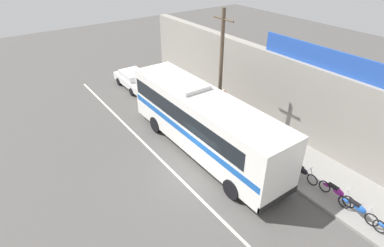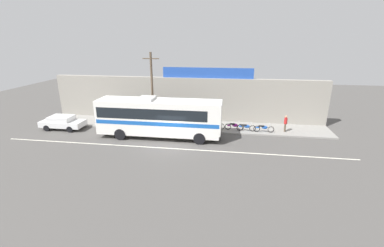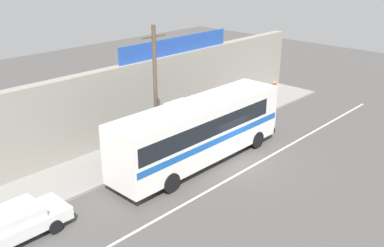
% 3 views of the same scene
% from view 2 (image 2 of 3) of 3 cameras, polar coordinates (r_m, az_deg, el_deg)
% --- Properties ---
extents(ground_plane, '(70.00, 70.00, 0.00)m').
position_cam_2_polar(ground_plane, '(22.77, -4.65, -4.67)').
color(ground_plane, '#4F4C49').
extents(sidewalk_slab, '(30.00, 3.60, 0.14)m').
position_cam_2_polar(sidewalk_slab, '(27.51, -2.25, -0.37)').
color(sidewalk_slab, gray).
rests_on(sidewalk_slab, ground_plane).
extents(storefront_facade, '(30.00, 0.70, 4.80)m').
position_cam_2_polar(storefront_facade, '(28.91, -1.52, 5.36)').
color(storefront_facade, gray).
rests_on(storefront_facade, ground_plane).
extents(storefront_billboard, '(9.68, 0.12, 1.10)m').
position_cam_2_polar(storefront_billboard, '(28.09, 3.43, 11.06)').
color(storefront_billboard, '#234CAD').
rests_on(storefront_billboard, storefront_facade).
extents(road_center_stripe, '(30.00, 0.14, 0.01)m').
position_cam_2_polar(road_center_stripe, '(22.06, -5.11, -5.46)').
color(road_center_stripe, silver).
rests_on(road_center_stripe, ground_plane).
extents(intercity_bus, '(11.38, 2.67, 3.78)m').
position_cam_2_polar(intercity_bus, '(23.98, -7.39, 1.67)').
color(intercity_bus, white).
rests_on(intercity_bus, ground_plane).
extents(parked_car, '(4.30, 1.91, 1.37)m').
position_cam_2_polar(parked_car, '(29.46, -26.61, 0.29)').
color(parked_car, silver).
rests_on(parked_car, ground_plane).
extents(utility_pole, '(1.60, 0.22, 7.49)m').
position_cam_2_polar(utility_pole, '(25.88, -8.75, 7.29)').
color(utility_pole, brown).
rests_on(utility_pole, sidewalk_slab).
extents(motorcycle_purple, '(1.87, 0.56, 0.94)m').
position_cam_2_polar(motorcycle_purple, '(26.09, 9.24, -0.50)').
color(motorcycle_purple, black).
rests_on(motorcycle_purple, sidewalk_slab).
extents(motorcycle_red, '(1.87, 0.56, 0.94)m').
position_cam_2_polar(motorcycle_red, '(25.97, 11.78, -0.74)').
color(motorcycle_red, black).
rests_on(motorcycle_red, sidewalk_slab).
extents(motorcycle_green, '(1.92, 0.56, 0.94)m').
position_cam_2_polar(motorcycle_green, '(26.04, 5.03, -0.37)').
color(motorcycle_green, black).
rests_on(motorcycle_green, sidewalk_slab).
extents(motorcycle_orange, '(1.96, 0.56, 0.94)m').
position_cam_2_polar(motorcycle_orange, '(26.07, 15.48, -0.96)').
color(motorcycle_orange, black).
rests_on(motorcycle_orange, sidewalk_slab).
extents(pedestrian_far_left, '(0.30, 0.48, 1.63)m').
position_cam_2_polar(pedestrian_far_left, '(26.73, 19.91, 0.24)').
color(pedestrian_far_left, brown).
rests_on(pedestrian_far_left, sidewalk_slab).
extents(pedestrian_by_curb, '(0.30, 0.48, 1.70)m').
position_cam_2_polar(pedestrian_by_curb, '(28.61, -10.41, 2.30)').
color(pedestrian_by_curb, black).
rests_on(pedestrian_by_curb, sidewalk_slab).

